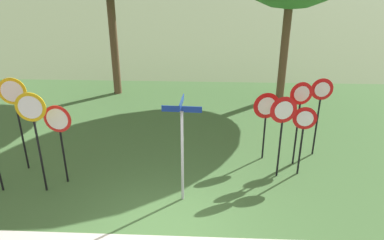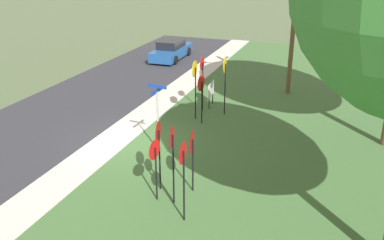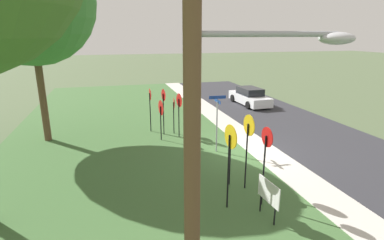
% 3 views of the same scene
% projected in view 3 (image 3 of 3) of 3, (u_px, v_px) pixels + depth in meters
% --- Properties ---
extents(ground_plane, '(160.00, 160.00, 0.00)m').
position_uv_depth(ground_plane, '(246.00, 152.00, 14.75)').
color(ground_plane, '#4C5B3D').
extents(road_asphalt, '(44.00, 6.40, 0.01)m').
position_uv_depth(road_asphalt, '(329.00, 143.00, 15.97)').
color(road_asphalt, '#2D2D33').
rests_on(road_asphalt, ground_plane).
extents(sidewalk_strip, '(44.00, 1.60, 0.06)m').
position_uv_depth(sidewalk_strip, '(261.00, 149.00, 14.95)').
color(sidewalk_strip, '#BCB7AD').
rests_on(sidewalk_strip, ground_plane).
extents(grass_median, '(44.00, 12.00, 0.04)m').
position_uv_depth(grass_median, '(122.00, 165.00, 13.22)').
color(grass_median, '#3D6033').
rests_on(grass_median, ground_plane).
extents(stop_sign_near_left, '(0.75, 0.11, 2.32)m').
position_uv_depth(stop_sign_near_left, '(231.00, 143.00, 10.99)').
color(stop_sign_near_left, black).
rests_on(stop_sign_near_left, grass_median).
extents(stop_sign_near_right, '(0.77, 0.12, 2.84)m').
position_uv_depth(stop_sign_near_right, '(230.00, 148.00, 9.36)').
color(stop_sign_near_right, black).
rests_on(stop_sign_near_right, grass_median).
extents(stop_sign_far_left, '(0.76, 0.11, 2.81)m').
position_uv_depth(stop_sign_far_left, '(248.00, 135.00, 10.62)').
color(stop_sign_far_left, black).
rests_on(stop_sign_far_left, grass_median).
extents(stop_sign_far_center, '(0.65, 0.10, 2.71)m').
position_uv_depth(stop_sign_far_center, '(266.00, 150.00, 9.56)').
color(stop_sign_far_center, black).
rests_on(stop_sign_far_center, grass_median).
extents(yield_sign_near_left, '(0.66, 0.12, 2.10)m').
position_uv_depth(yield_sign_near_left, '(174.00, 107.00, 16.97)').
color(yield_sign_near_left, black).
rests_on(yield_sign_near_left, grass_median).
extents(yield_sign_near_right, '(0.81, 0.17, 2.19)m').
position_uv_depth(yield_sign_near_right, '(161.00, 111.00, 15.87)').
color(yield_sign_near_right, black).
rests_on(yield_sign_near_right, grass_median).
extents(yield_sign_far_left, '(0.68, 0.11, 2.56)m').
position_uv_depth(yield_sign_far_left, '(150.00, 100.00, 17.25)').
color(yield_sign_far_left, black).
rests_on(yield_sign_far_left, grass_median).
extents(yield_sign_far_right, '(0.67, 0.15, 2.63)m').
position_uv_depth(yield_sign_far_right, '(164.00, 101.00, 16.69)').
color(yield_sign_far_right, black).
rests_on(yield_sign_far_right, grass_median).
extents(yield_sign_center, '(0.75, 0.17, 2.45)m').
position_uv_depth(yield_sign_center, '(179.00, 105.00, 16.34)').
color(yield_sign_center, black).
rests_on(yield_sign_center, grass_median).
extents(street_name_post, '(0.96, 0.82, 2.77)m').
position_uv_depth(street_name_post, '(217.00, 119.00, 14.24)').
color(street_name_post, '#9EA0A8').
rests_on(street_name_post, grass_median).
extents(utility_pole, '(2.10, 2.56, 7.64)m').
position_uv_depth(utility_pole, '(206.00, 134.00, 4.15)').
color(utility_pole, brown).
rests_on(utility_pole, grass_median).
extents(notice_board, '(1.10, 0.11, 1.25)m').
position_uv_depth(notice_board, '(269.00, 194.00, 9.12)').
color(notice_board, black).
rests_on(notice_board, grass_median).
extents(oak_tree_right, '(6.21, 6.21, 10.17)m').
position_uv_depth(oak_tree_right, '(29.00, 1.00, 14.35)').
color(oak_tree_right, brown).
rests_on(oak_tree_right, grass_median).
extents(parked_sedan_distant, '(4.57, 2.02, 1.39)m').
position_uv_depth(parked_sedan_distant, '(250.00, 97.00, 24.59)').
color(parked_sedan_distant, silver).
rests_on(parked_sedan_distant, road_asphalt).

